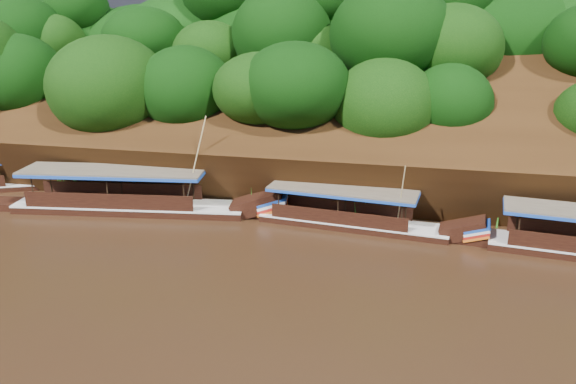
# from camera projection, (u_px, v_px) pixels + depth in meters

# --- Properties ---
(ground) EXTENTS (160.00, 160.00, 0.00)m
(ground) POSITION_uv_depth(u_px,v_px,m) (349.00, 293.00, 24.63)
(ground) COLOR black
(ground) RESTS_ON ground
(riverbank) EXTENTS (120.00, 30.06, 19.40)m
(riverbank) POSITION_uv_depth(u_px,v_px,m) (384.00, 140.00, 45.13)
(riverbank) COLOR black
(riverbank) RESTS_ON ground
(boat_1) EXTENTS (12.88, 3.24, 4.56)m
(boat_1) POSITION_uv_depth(u_px,v_px,m) (364.00, 220.00, 31.76)
(boat_1) COLOR black
(boat_1) RESTS_ON ground
(boat_2) EXTENTS (16.99, 4.44, 6.49)m
(boat_2) POSITION_uv_depth(u_px,v_px,m) (143.00, 202.00, 34.40)
(boat_2) COLOR black
(boat_2) RESTS_ON ground
(reeds) EXTENTS (48.92, 2.44, 1.99)m
(reeds) POSITION_uv_depth(u_px,v_px,m) (303.00, 200.00, 34.09)
(reeds) COLOR #2C6F1B
(reeds) RESTS_ON ground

